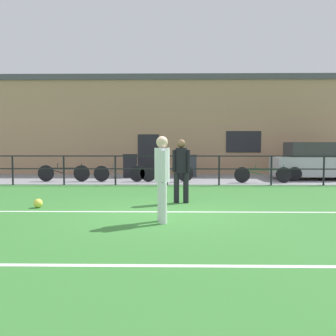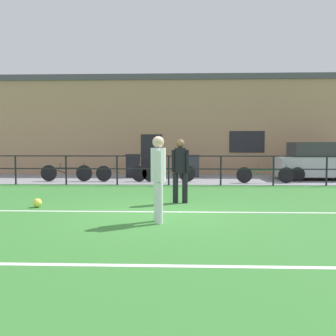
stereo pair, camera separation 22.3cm
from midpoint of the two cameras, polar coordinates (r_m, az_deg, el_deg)
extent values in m
cube|color=#387A33|center=(8.32, -0.57, -7.35)|extent=(60.00, 44.00, 0.04)
cube|color=white|center=(8.65, -0.47, -6.78)|extent=(36.00, 0.11, 0.00)
cube|color=white|center=(4.94, -2.54, -14.82)|extent=(36.00, 0.11, 0.00)
cube|color=gray|center=(16.74, 0.79, -1.70)|extent=(48.00, 5.00, 0.02)
cylinder|color=black|center=(15.56, -22.11, -0.29)|extent=(0.07, 0.07, 1.15)
cylinder|color=black|center=(14.86, -15.06, -0.32)|extent=(0.07, 0.07, 1.15)
cylinder|color=black|center=(14.39, -7.43, -0.35)|extent=(0.07, 0.07, 1.15)
cylinder|color=black|center=(14.20, 0.56, -0.37)|extent=(0.07, 0.07, 1.15)
cylinder|color=black|center=(14.29, 8.60, -0.39)|extent=(0.07, 0.07, 1.15)
cylinder|color=black|center=(14.65, 16.40, -0.40)|extent=(0.07, 0.07, 1.15)
cylinder|color=black|center=(15.27, 23.69, -0.40)|extent=(0.07, 0.07, 1.15)
cube|color=black|center=(14.17, 0.56, 1.86)|extent=(36.00, 0.04, 0.04)
cube|color=black|center=(14.20, 0.56, -0.14)|extent=(36.00, 0.04, 0.04)
cube|color=tan|center=(20.38, 1.03, 6.12)|extent=(28.00, 2.40, 4.90)
cube|color=#232328|center=(19.21, -2.23, 2.09)|extent=(1.10, 0.04, 2.10)
cube|color=#232328|center=(19.46, 12.42, 3.98)|extent=(1.80, 0.04, 1.10)
cube|color=#4C4C51|center=(20.66, 1.04, 13.34)|extent=(28.00, 2.56, 0.30)
cylinder|color=black|center=(9.91, 3.28, -3.10)|extent=(0.15, 0.15, 0.81)
cylinder|color=black|center=(9.92, 1.81, -3.08)|extent=(0.15, 0.15, 0.81)
cylinder|color=black|center=(9.85, 2.56, 1.19)|extent=(0.30, 0.30, 0.67)
sphere|color=brown|center=(9.85, 2.56, 3.80)|extent=(0.23, 0.23, 0.23)
cylinder|color=black|center=(9.84, 3.61, 1.07)|extent=(0.11, 0.11, 0.60)
cylinder|color=black|center=(9.87, 1.51, 1.09)|extent=(0.11, 0.11, 0.60)
cylinder|color=white|center=(7.57, -0.78, -5.14)|extent=(0.15, 0.15, 0.82)
cylinder|color=white|center=(7.31, -0.50, -5.45)|extent=(0.15, 0.15, 0.82)
cylinder|color=white|center=(7.36, -0.65, 0.49)|extent=(0.30, 0.30, 0.68)
sphere|color=beige|center=(7.35, -0.65, 4.03)|extent=(0.23, 0.23, 0.23)
cylinder|color=white|center=(7.54, -0.85, 0.42)|extent=(0.11, 0.11, 0.61)
cylinder|color=white|center=(7.18, -0.44, 0.26)|extent=(0.11, 0.11, 0.61)
sphere|color=#E5E04C|center=(9.77, -18.91, -5.12)|extent=(0.23, 0.23, 0.23)
cube|color=#B7B7BC|center=(17.73, 23.17, 0.24)|extent=(4.06, 1.73, 0.84)
cube|color=#373738|center=(17.63, 22.61, 2.65)|extent=(2.43, 1.45, 0.64)
cylinder|color=black|center=(16.51, 19.71, -0.91)|extent=(0.60, 0.18, 0.60)
cylinder|color=black|center=(18.09, 18.12, -0.50)|extent=(0.60, 0.18, 0.60)
cylinder|color=black|center=(15.45, -2.32, -0.82)|extent=(0.69, 0.04, 0.69)
cylinder|color=black|center=(15.41, 3.38, -0.84)|extent=(0.69, 0.04, 0.69)
cube|color=#4C5156|center=(15.40, 0.53, 0.00)|extent=(1.20, 0.04, 0.04)
cube|color=#4C5156|center=(15.42, -0.90, -0.41)|extent=(0.74, 0.03, 0.25)
cylinder|color=#4C5156|center=(15.40, -0.47, 0.38)|extent=(0.03, 0.03, 0.20)
cylinder|color=#4C5156|center=(15.39, 3.38, 0.26)|extent=(0.03, 0.03, 0.28)
cylinder|color=black|center=(15.26, 12.11, -1.06)|extent=(0.64, 0.04, 0.64)
cylinder|color=black|center=(15.63, 18.18, -1.05)|extent=(0.64, 0.04, 0.64)
cube|color=#1E6633|center=(15.41, 15.19, -0.29)|extent=(1.31, 0.04, 0.04)
cube|color=#1E6633|center=(15.33, 13.66, -0.68)|extent=(0.82, 0.03, 0.23)
cylinder|color=#1E6633|center=(15.34, 14.13, 0.08)|extent=(0.03, 0.03, 0.20)
cylinder|color=#1E6633|center=(15.62, 18.20, -0.04)|extent=(0.03, 0.03, 0.28)
cylinder|color=black|center=(15.73, -9.49, -0.85)|extent=(0.66, 0.04, 0.66)
cylinder|color=black|center=(15.50, -4.07, -0.88)|extent=(0.66, 0.04, 0.66)
cube|color=#4C5156|center=(15.58, -6.81, -0.08)|extent=(1.16, 0.04, 0.04)
cube|color=#4C5156|center=(15.65, -8.15, -0.47)|extent=(0.73, 0.03, 0.24)
cylinder|color=#4C5156|center=(15.62, -7.76, 0.29)|extent=(0.03, 0.03, 0.20)
cylinder|color=#4C5156|center=(15.48, -4.08, 0.17)|extent=(0.03, 0.03, 0.28)
cylinder|color=black|center=(16.36, -17.56, -0.76)|extent=(0.68, 0.04, 0.68)
cylinder|color=black|center=(15.92, -12.44, -0.79)|extent=(0.68, 0.04, 0.68)
cube|color=black|center=(16.11, -15.05, 0.01)|extent=(1.18, 0.04, 0.04)
cube|color=black|center=(16.23, -16.31, -0.38)|extent=(0.73, 0.03, 0.24)
cylinder|color=black|center=(16.18, -15.95, 0.37)|extent=(0.03, 0.03, 0.20)
cylinder|color=black|center=(15.90, -12.46, 0.26)|extent=(0.03, 0.03, 0.28)
cube|color=black|center=(17.50, -5.07, 0.21)|extent=(0.61, 0.51, 1.02)
cube|color=black|center=(17.47, -5.08, 2.01)|extent=(0.64, 0.54, 0.08)
cube|color=#33383D|center=(17.70, 4.33, 0.20)|extent=(0.52, 0.43, 0.98)
cube|color=#282C30|center=(17.68, 4.33, 1.92)|extent=(0.55, 0.47, 0.08)
camera|label=1|loc=(0.11, -89.43, 0.04)|focal=39.46mm
camera|label=2|loc=(0.11, 90.57, -0.04)|focal=39.46mm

